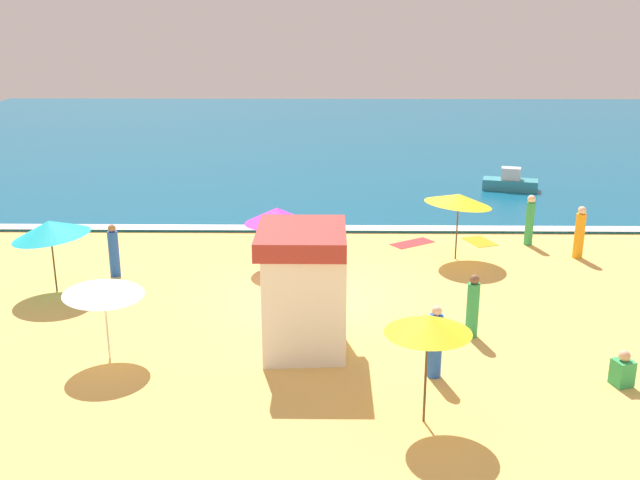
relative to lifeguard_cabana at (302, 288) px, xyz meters
The scene contains 19 objects.
ground_plane 3.90m from the lifeguard_cabana, 86.66° to the left, with size 60.00×60.00×0.00m, color #EDBC60.
ocean_water 31.62m from the lifeguard_cabana, 89.62° to the left, with size 60.00×44.00×0.10m, color #0F567A.
wave_breaker_foam 9.99m from the lifeguard_cabana, 88.79° to the left, with size 57.00×0.70×0.01m, color white.
lifeguard_cabana is the anchor object (origin of this frame).
beach_umbrella_0 4.24m from the lifeguard_cabana, 53.15° to the right, with size 2.34×2.34×2.28m.
beach_umbrella_1 4.54m from the lifeguard_cabana, behind, with size 2.52×2.51×1.98m.
beach_umbrella_4 8.11m from the lifeguard_cabana, 153.82° to the left, with size 2.49×2.46×2.23m.
beach_umbrella_5 5.89m from the lifeguard_cabana, 99.75° to the left, with size 2.47×2.47×1.96m.
beach_umbrella_6 8.24m from the lifeguard_cabana, 54.33° to the left, with size 2.78×2.77×2.29m.
beachgoer_0 7.72m from the lifeguard_cabana, 140.46° to the left, with size 0.37×0.37×1.64m.
beachgoer_1 4.30m from the lifeguard_cabana, ahead, with size 0.39×0.39×1.63m.
beachgoer_2 11.22m from the lifeguard_cabana, 47.41° to the left, with size 0.41×0.41×1.78m.
beachgoer_3 3.40m from the lifeguard_cabana, 26.52° to the right, with size 0.42×0.42×1.68m.
beachgoer_5 5.85m from the lifeguard_cabana, 82.47° to the left, with size 0.50×0.50×0.90m.
beachgoer_6 11.20m from the lifeguard_cabana, 37.71° to the left, with size 0.40×0.40×1.75m.
beachgoer_9 7.30m from the lifeguard_cabana, 14.71° to the right, with size 0.49×0.49×0.82m.
beach_towel_0 10.54m from the lifeguard_cabana, 55.10° to the left, with size 1.18×1.43×0.01m.
beach_towel_2 9.19m from the lifeguard_cabana, 66.85° to the left, with size 1.67×1.44×0.01m.
small_boat_0 18.46m from the lifeguard_cabana, 61.41° to the left, with size 2.57×1.52×1.02m.
Camera 1 is at (0.43, -19.57, 7.65)m, focal length 40.68 mm.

